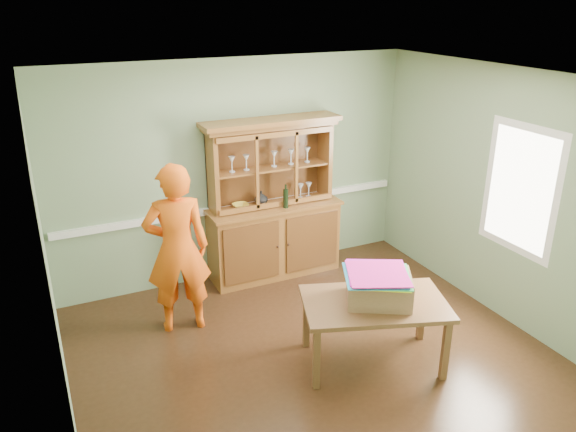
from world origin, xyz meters
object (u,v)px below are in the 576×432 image
cardboard_box (379,288)px  person (177,249)px  dining_table (374,309)px  china_hutch (273,222)px

cardboard_box → person: bearing=137.3°
dining_table → person: (-1.50, 1.41, 0.33)m
china_hutch → person: (-1.41, -0.74, 0.21)m
china_hutch → person: bearing=-152.1°
china_hutch → person: 1.60m
china_hutch → dining_table: 2.16m
person → cardboard_box: bearing=146.3°
cardboard_box → person: (-1.53, 1.41, 0.11)m
china_hutch → dining_table: size_ratio=1.30×
dining_table → cardboard_box: bearing=10.8°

